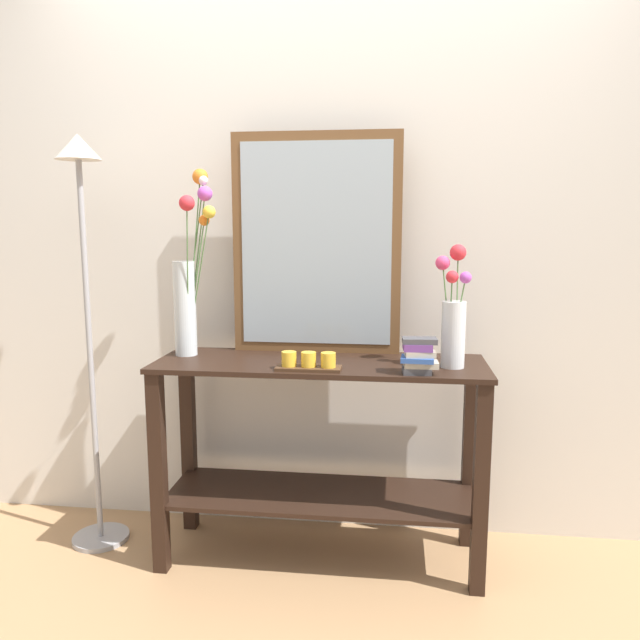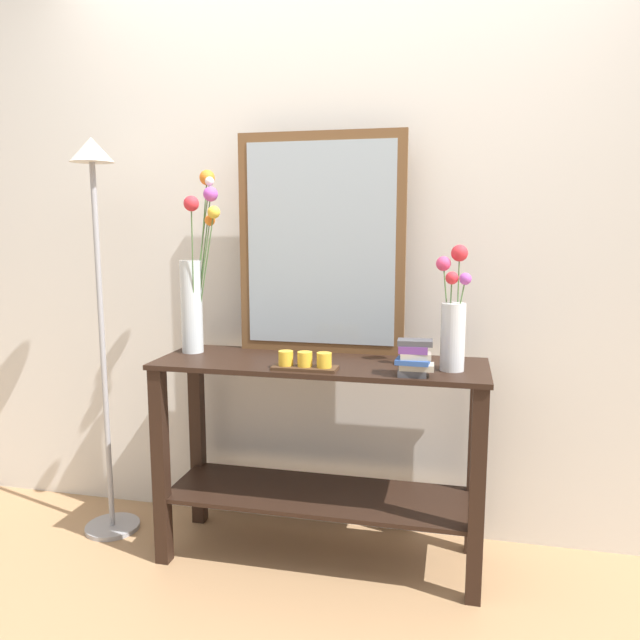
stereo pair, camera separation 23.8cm
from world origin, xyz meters
name	(u,v)px [view 2 (the right image)]	position (x,y,z in m)	size (l,w,h in m)	color
ground_plane	(320,558)	(0.00, 0.00, -0.01)	(7.00, 6.00, 0.02)	#A87F56
wall_back	(337,229)	(0.00, 0.34, 1.35)	(6.40, 0.08, 2.70)	silver
console_table	(320,436)	(0.00, 0.00, 0.52)	(1.31, 0.43, 0.83)	black
mirror_leaning	(321,244)	(-0.04, 0.18, 1.29)	(0.70, 0.03, 0.91)	brown
tall_vase_left	(195,281)	(-0.55, 0.05, 1.14)	(0.19, 0.20, 0.76)	silver
vase_right	(453,320)	(0.51, -0.03, 1.02)	(0.13, 0.14, 0.46)	silver
candle_tray	(305,362)	(-0.03, -0.14, 0.86)	(0.24, 0.09, 0.07)	#472D1C
book_stack	(414,358)	(0.38, -0.15, 0.90)	(0.14, 0.10, 0.13)	#424247
floor_lamp	(98,273)	(-0.97, 0.02, 1.17)	(0.24, 0.24, 1.73)	#9E9EA3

